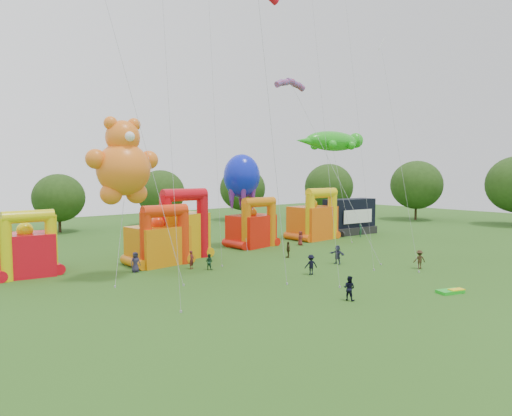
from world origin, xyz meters
TOP-DOWN VIEW (x-y plane):
  - ground at (0.00, 0.00)m, footprint 160.00×160.00m
  - tree_ring at (-1.18, 0.61)m, footprint 123.43×125.53m
  - bouncy_castle_0 at (-19.65, 28.63)m, footprint 5.23×4.45m
  - bouncy_castle_1 at (-8.07, 25.74)m, footprint 5.68×4.74m
  - bouncy_castle_2 at (-4.74, 27.68)m, footprint 6.33×5.36m
  - bouncy_castle_3 at (6.19, 28.30)m, footprint 5.83×5.00m
  - bouncy_castle_4 at (16.69, 27.72)m, footprint 6.04×4.97m
  - stage_trailer at (24.48, 27.76)m, footprint 8.60×3.95m
  - teddy_bear_kite at (-13.54, 21.68)m, footprint 6.40×4.67m
  - gecko_kite at (19.30, 25.80)m, footprint 13.38×7.41m
  - octopus_kite at (4.79, 28.61)m, footprint 4.48×5.40m
  - parafoil_kites at (-3.65, 18.50)m, footprint 24.81×13.39m
  - diamond_kites at (-0.61, 15.25)m, footprint 25.70×20.41m
  - folded_kite_bundle at (3.89, 1.49)m, footprint 2.22×1.60m
  - spectator_0 at (-11.55, 23.81)m, footprint 0.94×0.62m
  - spectator_1 at (-6.74, 21.78)m, footprint 0.77×0.71m
  - spectator_2 at (-5.67, 20.39)m, footprint 0.87×0.93m
  - spectator_3 at (0.21, 12.71)m, footprint 1.36×1.10m
  - spectator_4 at (4.34, 20.00)m, footprint 0.86×1.11m
  - spectator_5 at (5.84, 14.36)m, footprint 0.81×1.84m
  - spectator_6 at (11.30, 25.00)m, footprint 0.93×0.65m
  - spectator_7 at (23.16, 24.70)m, footprint 0.79×0.73m
  - spectator_8 at (-3.70, 5.24)m, footprint 0.90×1.03m
  - spectator_9 at (10.10, 7.82)m, footprint 1.35×1.19m

SIDE VIEW (x-z plane):
  - ground at x=0.00m, z-range 0.00..0.00m
  - folded_kite_bundle at x=3.89m, z-range -0.02..0.29m
  - spectator_2 at x=-5.67m, z-range 0.00..1.52m
  - spectator_4 at x=4.34m, z-range 0.00..1.75m
  - spectator_1 at x=-6.74m, z-range 0.00..1.76m
  - spectator_8 at x=-3.70m, z-range 0.00..1.79m
  - spectator_9 at x=10.10m, z-range 0.00..1.81m
  - spectator_6 at x=11.30m, z-range 0.00..1.81m
  - spectator_7 at x=23.16m, z-range 0.00..1.82m
  - spectator_3 at x=0.21m, z-range 0.00..1.83m
  - spectator_0 at x=-11.55m, z-range 0.00..1.89m
  - spectator_5 at x=5.84m, z-range 0.00..1.91m
  - bouncy_castle_0 at x=-19.65m, z-range -0.70..5.27m
  - bouncy_castle_1 at x=-8.07m, z-range -0.73..5.35m
  - bouncy_castle_3 at x=6.19m, z-range -0.75..5.45m
  - stage_trailer at x=24.48m, z-range -0.10..5.22m
  - bouncy_castle_4 at x=16.69m, z-range -0.87..6.23m
  - bouncy_castle_2 at x=-4.74m, z-range -0.93..6.61m
  - tree_ring at x=-1.18m, z-range 0.22..12.30m
  - octopus_kite at x=4.79m, z-range 1.45..13.00m
  - teddy_bear_kite at x=-13.54m, z-range 1.56..15.56m
  - gecko_kite at x=19.30m, z-range 2.07..17.15m
  - parafoil_kites at x=-3.65m, z-range -1.60..24.71m
  - diamond_kites at x=-0.61m, z-range -5.78..37.36m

